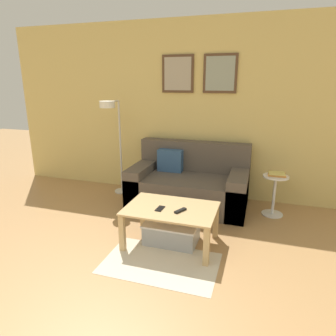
% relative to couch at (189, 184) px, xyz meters
% --- Properties ---
extents(wall_back, '(5.60, 0.09, 2.55)m').
position_rel_couch_xyz_m(wall_back, '(-0.27, 0.46, 0.99)').
color(wall_back, '#DDC472').
rests_on(wall_back, ground_plane).
extents(area_rug, '(1.11, 0.69, 0.01)m').
position_rel_couch_xyz_m(area_rug, '(0.09, -1.51, -0.29)').
color(area_rug, beige).
rests_on(area_rug, ground_plane).
extents(couch, '(1.61, 0.89, 0.86)m').
position_rel_couch_xyz_m(couch, '(0.00, 0.00, 0.00)').
color(couch, brown).
rests_on(couch, ground_plane).
extents(coffee_table, '(0.95, 0.64, 0.42)m').
position_rel_couch_xyz_m(coffee_table, '(0.08, -1.12, 0.06)').
color(coffee_table, tan).
rests_on(coffee_table, ground_plane).
extents(storage_bin, '(0.58, 0.40, 0.23)m').
position_rel_couch_xyz_m(storage_bin, '(0.08, -1.08, -0.18)').
color(storage_bin, '#9EA3A8').
rests_on(storage_bin, ground_plane).
extents(floor_lamp, '(0.25, 0.57, 1.44)m').
position_rel_couch_xyz_m(floor_lamp, '(-1.13, -0.05, 0.73)').
color(floor_lamp, silver).
rests_on(floor_lamp, ground_plane).
extents(side_table, '(0.32, 0.32, 0.54)m').
position_rel_couch_xyz_m(side_table, '(1.15, -0.01, 0.03)').
color(side_table, white).
rests_on(side_table, ground_plane).
extents(book_stack, '(0.22, 0.19, 0.04)m').
position_rel_couch_xyz_m(book_stack, '(1.15, -0.00, 0.26)').
color(book_stack, '#D18438').
rests_on(book_stack, side_table).
extents(remote_control, '(0.10, 0.15, 0.02)m').
position_rel_couch_xyz_m(remote_control, '(0.20, -1.19, 0.14)').
color(remote_control, black).
rests_on(remote_control, coffee_table).
extents(cell_phone, '(0.07, 0.14, 0.01)m').
position_rel_couch_xyz_m(cell_phone, '(-0.02, -1.19, 0.13)').
color(cell_phone, black).
rests_on(cell_phone, coffee_table).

